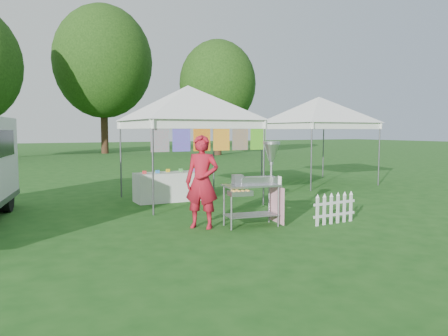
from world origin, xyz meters
TOP-DOWN VIEW (x-y plane):
  - ground at (0.00, 0.00)m, footprint 120.00×120.00m
  - canopy_main at (0.00, 3.49)m, footprint 4.24×4.24m
  - canopy_right at (5.50, 5.00)m, footprint 4.24×4.24m
  - tree_mid at (3.00, 28.00)m, footprint 7.60×7.60m
  - tree_right at (10.00, 22.00)m, footprint 5.60×5.60m
  - donut_cart at (0.09, 0.13)m, footprint 1.26×0.78m
  - vendor at (-0.98, 0.45)m, footprint 0.76×0.74m
  - picket_fence at (1.51, -0.41)m, footprint 1.08×0.08m
  - display_table at (-0.44, 3.74)m, footprint 1.80×0.70m

SIDE VIEW (x-z plane):
  - ground at x=0.00m, z-range 0.00..0.00m
  - picket_fence at x=1.51m, z-range 0.01..0.57m
  - display_table at x=-0.44m, z-range 0.00..0.75m
  - vendor at x=-0.98m, z-range 0.00..1.77m
  - donut_cart at x=0.09m, z-range 0.14..1.78m
  - canopy_main at x=0.00m, z-range 1.26..4.71m
  - canopy_right at x=5.50m, z-range 1.27..4.72m
  - tree_right at x=10.00m, z-range 0.97..9.39m
  - tree_mid at x=3.00m, z-range 1.38..12.90m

